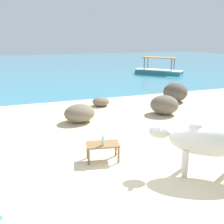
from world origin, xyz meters
TOP-DOWN VIEW (x-y plane):
  - sand_beach at (0.00, 0.00)m, footprint 18.00×14.00m
  - water_surface at (0.00, 22.00)m, footprint 60.00×36.00m
  - cow at (1.17, -0.43)m, footprint 1.96×1.44m
  - low_bench_table at (-0.61, 0.91)m, footprint 0.83×0.57m
  - bottle at (-0.63, 0.82)m, footprint 0.07×0.07m
  - shore_rock_large at (-0.47, 3.90)m, footprint 1.19×1.06m
  - shore_rock_medium at (0.84, 5.70)m, footprint 0.73×0.70m
  - shore_rock_small at (2.70, 3.76)m, footprint 1.39×1.37m
  - shore_rock_flat at (4.18, 5.34)m, footprint 1.41×1.42m
  - boat_teal at (8.05, 13.63)m, footprint 3.31×3.51m

SIDE VIEW (x-z plane):
  - water_surface at x=0.00m, z-range -0.01..0.01m
  - sand_beach at x=0.00m, z-range 0.00..0.04m
  - shore_rock_medium at x=0.84m, z-range 0.04..0.40m
  - boat_teal at x=8.05m, z-range -0.35..0.94m
  - shore_rock_large at x=-0.47m, z-range 0.04..0.65m
  - low_bench_table at x=-0.61m, z-range 0.18..0.60m
  - shore_rock_small at x=2.70m, z-range 0.04..0.75m
  - shore_rock_flat at x=4.18m, z-range 0.04..0.87m
  - bottle at x=-0.63m, z-range 0.43..0.72m
  - cow at x=1.17m, z-range 0.23..1.38m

